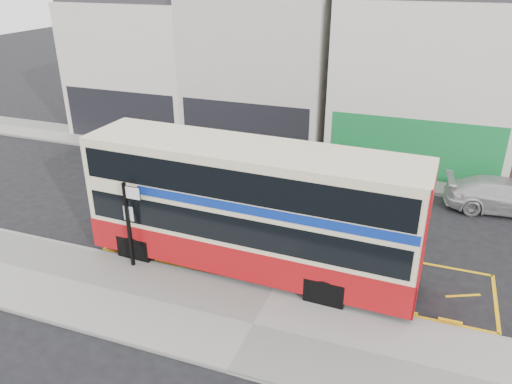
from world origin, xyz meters
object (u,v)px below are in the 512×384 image
at_px(street_tree_left, 92,75).
at_px(car_silver, 220,158).
at_px(car_grey, 355,172).
at_px(car_white, 505,196).
at_px(bus_stop_post, 129,218).
at_px(double_decker_bus, 251,208).

bearing_deg(street_tree_left, car_silver, -17.19).
xyz_separation_m(car_silver, car_grey, (7.10, 0.60, -0.03)).
bearing_deg(street_tree_left, car_white, -7.68).
xyz_separation_m(bus_stop_post, car_white, (12.81, 9.65, -1.34)).
bearing_deg(car_silver, bus_stop_post, 176.64).
distance_m(car_silver, street_tree_left, 10.79).
height_order(car_silver, street_tree_left, street_tree_left).
bearing_deg(street_tree_left, double_decker_bus, -37.48).
distance_m(double_decker_bus, bus_stop_post, 4.21).
relative_size(double_decker_bus, car_silver, 3.06).
xyz_separation_m(double_decker_bus, street_tree_left, (-14.80, 11.35, 1.29)).
relative_size(car_grey, car_white, 0.75).
relative_size(car_grey, street_tree_left, 0.69).
bearing_deg(car_silver, street_tree_left, 63.60).
xyz_separation_m(car_silver, car_white, (13.81, -0.14, 0.08)).
relative_size(bus_stop_post, street_tree_left, 0.59).
height_order(double_decker_bus, bus_stop_post, double_decker_bus).
distance_m(double_decker_bus, car_white, 12.18).
distance_m(double_decker_bus, car_silver, 9.81).
relative_size(double_decker_bus, street_tree_left, 2.14).
height_order(bus_stop_post, car_silver, bus_stop_post).
distance_m(double_decker_bus, street_tree_left, 18.69).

